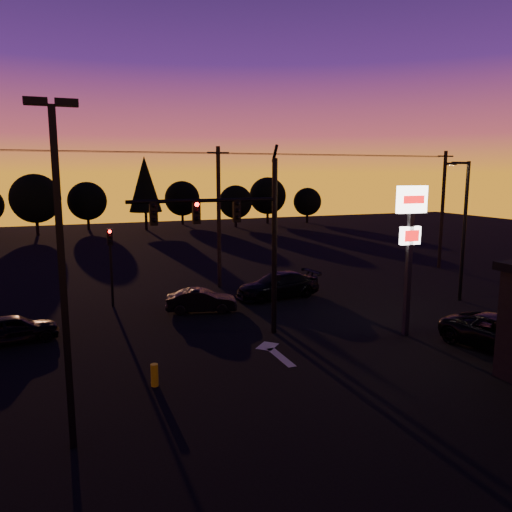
{
  "coord_description": "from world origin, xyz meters",
  "views": [
    {
      "loc": [
        -7.48,
        -16.47,
        7.35
      ],
      "look_at": [
        1.0,
        5.0,
        3.5
      ],
      "focal_mm": 35.0,
      "sensor_mm": 36.0,
      "label": 1
    }
  ],
  "objects": [
    {
      "name": "bollard",
      "position": [
        -4.73,
        0.13,
        0.4
      ],
      "size": [
        0.27,
        0.27,
        0.8
      ],
      "primitive_type": "cylinder",
      "color": "#BAAF0C",
      "rests_on": "ground"
    },
    {
      "name": "lane_arrow",
      "position": [
        0.5,
        1.67,
        0.01
      ],
      "size": [
        1.2,
        3.1,
        0.01
      ],
      "color": "beige",
      "rests_on": "ground"
    },
    {
      "name": "utility_pole_2",
      "position": [
        20.0,
        14.0,
        4.59
      ],
      "size": [
        1.4,
        0.26,
        9.0
      ],
      "color": "black",
      "rests_on": "ground"
    },
    {
      "name": "parking_lot_light",
      "position": [
        -7.5,
        -3.0,
        5.27
      ],
      "size": [
        1.25,
        0.3,
        9.14
      ],
      "color": "black",
      "rests_on": "ground"
    },
    {
      "name": "ground",
      "position": [
        0.0,
        0.0,
        0.0
      ],
      "size": [
        120.0,
        120.0,
        0.0
      ],
      "primitive_type": "plane",
      "color": "black",
      "rests_on": "ground"
    },
    {
      "name": "tree_2",
      "position": [
        -10.0,
        48.0,
        4.37
      ],
      "size": [
        5.77,
        5.78,
        7.26
      ],
      "color": "black",
      "rests_on": "ground"
    },
    {
      "name": "streetlight",
      "position": [
        13.91,
        5.5,
        4.42
      ],
      "size": [
        1.55,
        0.35,
        8.0
      ],
      "color": "black",
      "rests_on": "ground"
    },
    {
      "name": "tree_7",
      "position": [
        21.0,
        51.0,
        4.06
      ],
      "size": [
        5.36,
        5.36,
        6.74
      ],
      "color": "black",
      "rests_on": "ground"
    },
    {
      "name": "traffic_signal_mast",
      "position": [
        -0.1,
        3.99,
        4.94
      ],
      "size": [
        6.79,
        0.52,
        8.58
      ],
      "color": "black",
      "rests_on": "ground"
    },
    {
      "name": "power_wires",
      "position": [
        2.0,
        14.0,
        8.57
      ],
      "size": [
        36.0,
        1.22,
        0.07
      ],
      "color": "black",
      "rests_on": "ground"
    },
    {
      "name": "tree_3",
      "position": [
        -4.0,
        52.0,
        3.75
      ],
      "size": [
        4.95,
        4.95,
        6.22
      ],
      "color": "black",
      "rests_on": "ground"
    },
    {
      "name": "tree_5",
      "position": [
        9.0,
        54.0,
        3.75
      ],
      "size": [
        4.95,
        4.95,
        6.22
      ],
      "color": "black",
      "rests_on": "ground"
    },
    {
      "name": "utility_pole_1",
      "position": [
        2.0,
        14.0,
        4.59
      ],
      "size": [
        1.4,
        0.26,
        9.0
      ],
      "color": "black",
      "rests_on": "ground"
    },
    {
      "name": "car_right",
      "position": [
        4.39,
        10.05,
        0.74
      ],
      "size": [
        5.32,
        2.6,
        1.49
      ],
      "primitive_type": "imported",
      "rotation": [
        0.0,
        0.0,
        -1.47
      ],
      "color": "black",
      "rests_on": "ground"
    },
    {
      "name": "car_left",
      "position": [
        -9.66,
        6.9,
        0.64
      ],
      "size": [
        3.93,
        2.08,
        1.27
      ],
      "primitive_type": "imported",
      "rotation": [
        0.0,
        0.0,
        1.73
      ],
      "color": "black",
      "rests_on": "ground"
    },
    {
      "name": "tree_4",
      "position": [
        3.0,
        49.0,
        5.93
      ],
      "size": [
        4.18,
        4.18,
        9.5
      ],
      "color": "black",
      "rests_on": "ground"
    },
    {
      "name": "pylon_sign",
      "position": [
        7.0,
        1.5,
        4.91
      ],
      "size": [
        1.5,
        0.28,
        6.8
      ],
      "color": "black",
      "rests_on": "ground"
    },
    {
      "name": "tree_8",
      "position": [
        27.0,
        50.0,
        3.12
      ],
      "size": [
        4.12,
        4.12,
        5.19
      ],
      "color": "black",
      "rests_on": "ground"
    },
    {
      "name": "car_mid",
      "position": [
        -0.69,
        8.66,
        0.61
      ],
      "size": [
        3.94,
        2.25,
        1.23
      ],
      "primitive_type": "imported",
      "rotation": [
        0.0,
        0.0,
        1.3
      ],
      "color": "black",
      "rests_on": "ground"
    },
    {
      "name": "suv_parked",
      "position": [
        9.49,
        -1.74,
        0.72
      ],
      "size": [
        3.55,
        5.57,
        1.43
      ],
      "primitive_type": "imported",
      "rotation": [
        0.0,
        0.0,
        0.24
      ],
      "color": "black",
      "rests_on": "ground"
    },
    {
      "name": "tree_6",
      "position": [
        15.0,
        48.0,
        3.43
      ],
      "size": [
        4.54,
        4.54,
        5.71
      ],
      "color": "black",
      "rests_on": "ground"
    },
    {
      "name": "secondary_signal",
      "position": [
        -5.0,
        11.49,
        2.86
      ],
      "size": [
        0.3,
        0.31,
        4.35
      ],
      "color": "black",
      "rests_on": "ground"
    }
  ]
}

